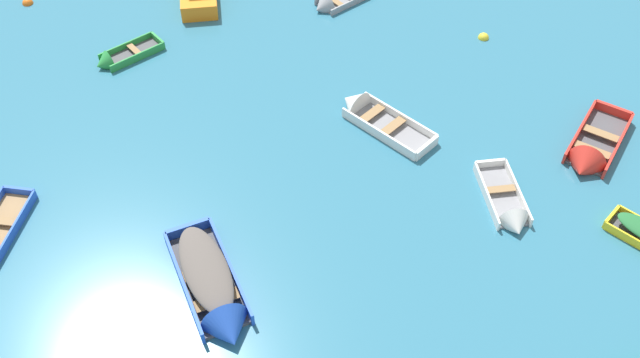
# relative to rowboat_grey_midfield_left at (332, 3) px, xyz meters

# --- Properties ---
(rowboat_grey_midfield_left) EXTENTS (3.22, 2.27, 1.03)m
(rowboat_grey_midfield_left) POSITION_rel_rowboat_grey_midfield_left_xyz_m (0.00, 0.00, 0.00)
(rowboat_grey_midfield_left) COLOR gray
(rowboat_grey_midfield_left) RESTS_ON ground_plane
(rowboat_white_outer_left) EXTENTS (1.43, 3.22, 1.01)m
(rowboat_white_outer_left) POSITION_rel_rowboat_grey_midfield_left_xyz_m (2.37, -12.90, 0.03)
(rowboat_white_outer_left) COLOR gray
(rowboat_white_outer_left) RESTS_ON ground_plane
(rowboat_blue_near_left) EXTENTS (2.15, 4.62, 1.37)m
(rowboat_blue_near_left) POSITION_rel_rowboat_grey_midfield_left_xyz_m (-7.17, -13.75, 0.24)
(rowboat_blue_near_left) COLOR #4C4C51
(rowboat_blue_near_left) RESTS_ON ground_plane
(rowboat_red_far_right) EXTENTS (3.72, 3.60, 1.31)m
(rowboat_red_far_right) POSITION_rel_rowboat_grey_midfield_left_xyz_m (6.09, -11.26, 0.06)
(rowboat_red_far_right) COLOR #4C4C51
(rowboat_red_far_right) RESTS_ON ground_plane
(rowboat_white_outer_right) EXTENTS (3.08, 3.92, 1.17)m
(rowboat_white_outer_right) POSITION_rel_rowboat_grey_midfield_left_xyz_m (-0.62, -7.22, 0.04)
(rowboat_white_outer_right) COLOR gray
(rowboat_white_outer_right) RESTS_ON ground_plane
(rowboat_green_distant_center) EXTENTS (2.92, 2.06, 0.91)m
(rowboat_green_distant_center) POSITION_rel_rowboat_grey_midfield_left_xyz_m (-9.31, -1.70, 0.01)
(rowboat_green_distant_center) COLOR #4C4C51
(rowboat_green_distant_center) RESTS_ON ground_plane
(mooring_buoy_midfield) EXTENTS (0.45, 0.45, 0.45)m
(mooring_buoy_midfield) POSITION_rel_rowboat_grey_midfield_left_xyz_m (5.44, -3.81, -0.14)
(mooring_buoy_midfield) COLOR yellow
(mooring_buoy_midfield) RESTS_ON ground_plane
(mooring_buoy_central) EXTENTS (0.47, 0.47, 0.47)m
(mooring_buoy_central) POSITION_rel_rowboat_grey_midfield_left_xyz_m (-12.84, 3.51, -0.14)
(mooring_buoy_central) COLOR orange
(mooring_buoy_central) RESTS_ON ground_plane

